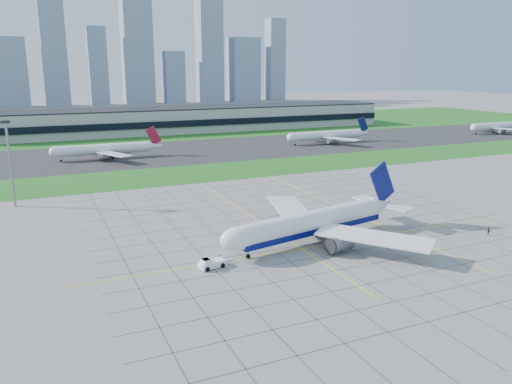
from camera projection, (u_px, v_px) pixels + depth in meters
ground at (334, 240)px, 119.19m from camera, size 1400.00×1400.00×0.00m
grass_median at (210, 172)px, 198.88m from camera, size 700.00×35.00×0.04m
asphalt_taxiway at (174, 152)px, 247.57m from camera, size 700.00×75.00×0.04m
grass_far at (132, 129)px, 344.97m from camera, size 700.00×145.00×0.04m
apron_markings at (312, 227)px, 129.18m from camera, size 120.00×130.00×0.03m
terminal at (198, 118)px, 336.82m from camera, size 260.00×43.00×15.80m
light_mast at (9, 153)px, 144.95m from camera, size 2.50×2.50×25.60m
city_skyline at (76, 52)px, 562.09m from camera, size 523.00×32.40×160.00m
airliner at (313, 223)px, 117.13m from camera, size 53.21×53.40×16.91m
pushback_tug at (211, 264)px, 102.25m from camera, size 8.02×3.63×2.20m
crew_near at (220, 258)px, 105.56m from camera, size 0.67×0.71×1.63m
crew_far at (489, 232)px, 122.53m from camera, size 1.15×1.12×1.87m
distant_jet_1 at (105, 149)px, 227.79m from camera, size 47.79×42.66×14.08m
distant_jet_2 at (327, 135)px, 276.50m from camera, size 50.15×42.66×14.08m
distant_jet_3 at (494, 126)px, 319.94m from camera, size 39.17×42.66×14.08m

